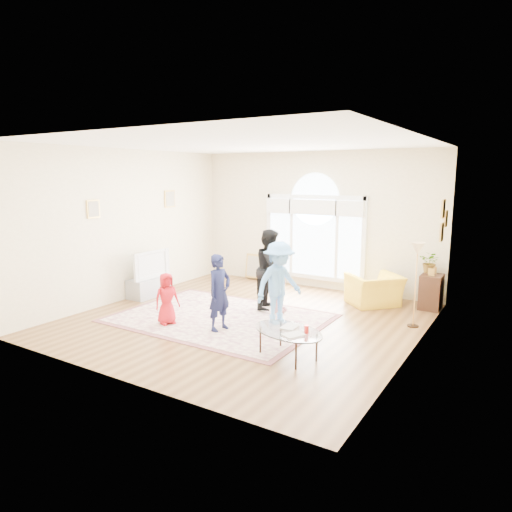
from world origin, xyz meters
The scene contains 18 objects.
ground centered at (0.00, 0.00, 0.00)m, with size 6.00×6.00×0.00m, color brown.
room_shell centered at (0.01, 2.83, 1.57)m, with size 6.00×6.00×6.00m.
area_rug centered at (-0.46, -0.20, 0.01)m, with size 3.60×2.60×0.02m, color beige.
rug_border centered at (-0.46, -0.20, 0.01)m, with size 3.80×2.80×0.01m, color brown.
tv_console centered at (-2.75, 0.30, 0.21)m, with size 0.45×1.00×0.42m, color gray.
television centered at (-2.74, 0.30, 0.72)m, with size 0.17×1.05×0.60m.
coffee_table centered at (1.50, -1.18, 0.40)m, with size 1.34×1.06×0.54m.
armchair centered at (1.73, 2.20, 0.32)m, with size 0.99×0.86×0.64m, color yellow.
side_cabinet centered at (2.78, 2.54, 0.35)m, with size 0.40×0.50×0.70m, color black.
floor_lamp centered at (2.74, 1.23, 1.28)m, with size 0.26×0.26×1.51m.
plant_pedestal centered at (2.70, 2.69, 0.35)m, with size 0.20×0.20×0.70m, color white.
potted_plant centered at (2.70, 2.69, 0.92)m, with size 0.40×0.34×0.44m, color #33722D.
leaning_picture centered at (-1.46, 2.90, 0.00)m, with size 0.80×0.05×0.62m, color tan.
child_red centered at (-1.05, -0.98, 0.48)m, with size 0.45×0.30×0.93m, color red.
child_navy centered at (-0.05, -0.75, 0.68)m, with size 0.48×0.32×1.32m, color #14193E.
child_black centered at (0.04, 0.85, 0.82)m, with size 0.77×0.60×1.59m, color black.
child_pink centered at (0.32, 0.69, 0.61)m, with size 0.69×0.29×1.17m, color #EEACB1.
child_blue centered at (0.66, 0.06, 0.77)m, with size 0.96×0.55×1.49m, color #60A1EA.
Camera 1 is at (4.44, -6.84, 2.66)m, focal length 32.00 mm.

